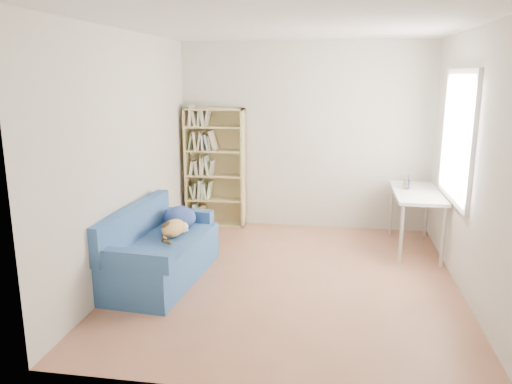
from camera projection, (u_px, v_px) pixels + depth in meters
ground at (289, 279)px, 5.36m from camera, size 4.00×4.00×0.00m
room_shell at (302, 127)px, 5.00m from camera, size 3.54×4.04×2.62m
sofa at (160, 250)px, 5.35m from camera, size 0.89×1.66×0.79m
bookshelf at (215, 172)px, 7.16m from camera, size 0.85×0.26×1.69m
desk at (417, 197)px, 6.14m from camera, size 0.56×1.22×0.75m
pen_cup at (407, 183)px, 6.25m from camera, size 0.09×0.09×0.18m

